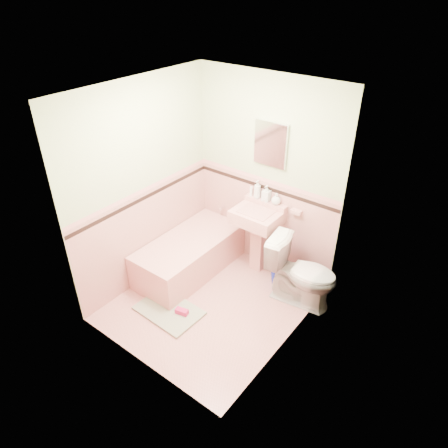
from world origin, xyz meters
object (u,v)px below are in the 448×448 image
Objects in this scene: medicine_cabinet at (271,144)px; soap_bottle_left at (257,189)px; soap_bottle_right at (276,199)px; toilet at (302,273)px; shoe at (182,311)px; bathtub at (190,256)px; soap_bottle_mid at (267,193)px; bucket at (280,275)px; sink at (256,241)px.

medicine_cabinet is 0.63m from soap_bottle_left.
medicine_cabinet is 0.67m from soap_bottle_right.
toilet is 1.46m from shoe.
soap_bottle_mid is (0.68, 0.71, 0.85)m from bathtub.
soap_bottle_mid is at bearing 180.00° from soap_bottle_right.
toilet is at bearing -21.03° from bucket.
toilet is (1.43, 0.36, 0.19)m from bathtub.
shoe is at bearing 130.74° from toilet.
bucket is at bearing -21.54° from soap_bottle_left.
soap_bottle_mid is 1.05m from bucket.
bucket is 1.34m from shoe.
sink is at bearing 37.93° from bathtub.
sink is at bearing 175.58° from bucket.
soap_bottle_left is at bearing -167.16° from medicine_cabinet.
bathtub is at bearing -139.23° from soap_bottle_right.
soap_bottle_mid reaches higher than bathtub.
sink is 6.22× the size of soap_bottle_right.
bucket is at bearing 24.72° from bathtub.
shoe is (-0.34, -1.41, -0.98)m from soap_bottle_right.
toilet is at bearing -29.52° from soap_bottle_right.
toilet is 3.28× the size of bucket.
shoe is (-0.19, -1.23, -0.39)m from sink.
soap_bottle_right is at bearing 53.00° from toilet.
soap_bottle_right is at bearing 0.00° from soap_bottle_left.
bucket reaches higher than shoe.
soap_bottle_mid reaches higher than sink.
bathtub is 9.94× the size of shoe.
bathtub is 1.36m from soap_bottle_right.
soap_bottle_left is at bearing 180.00° from soap_bottle_right.
bucket is at bearing -30.87° from medicine_cabinet.
bathtub reaches higher than bucket.
bathtub is 1.81× the size of toilet.
soap_bottle_right reaches higher than bucket.
bathtub is 5.93× the size of bucket.
soap_bottle_mid is at bearing 57.79° from toilet.
soap_bottle_left is 1.56× the size of shoe.
bucket is (-0.35, 0.14, -0.29)m from toilet.
sink is at bearing -53.82° from soap_bottle_left.
sink is 4.37× the size of soap_bottle_mid.
soap_bottle_left is 1.17m from toilet.
soap_bottle_mid is at bearing 152.19° from bucket.
soap_bottle_right is at bearing 0.00° from soap_bottle_mid.
toilet is (0.75, -0.35, -0.66)m from soap_bottle_mid.
bucket is (0.40, -0.21, -0.95)m from soap_bottle_mid.
medicine_cabinet is 0.63m from soap_bottle_mid.
sink is at bearing -90.94° from soap_bottle_mid.
bathtub is 1.65× the size of sink.
medicine_cabinet reaches higher than shoe.
soap_bottle_mid is 0.25× the size of toilet.
toilet reaches higher than shoe.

